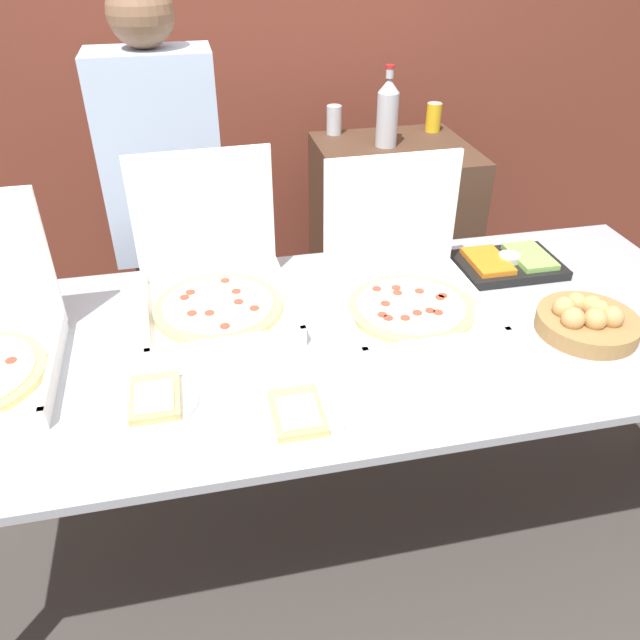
{
  "coord_description": "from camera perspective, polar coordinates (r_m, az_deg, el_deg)",
  "views": [
    {
      "loc": [
        -0.3,
        -1.41,
        1.92
      ],
      "look_at": [
        0.0,
        0.0,
        0.96
      ],
      "focal_mm": 35.0,
      "sensor_mm": 36.0,
      "label": 1
    }
  ],
  "objects": [
    {
      "name": "ground_plane",
      "position": [
        2.41,
        0.0,
        -19.41
      ],
      "size": [
        16.0,
        16.0,
        0.0
      ],
      "primitive_type": "plane",
      "color": "#423D38"
    },
    {
      "name": "brick_wall_behind",
      "position": [
        3.17,
        -7.09,
        23.93
      ],
      "size": [
        10.0,
        0.06,
        2.8
      ],
      "color": "brown",
      "rests_on": "ground_plane"
    },
    {
      "name": "buffet_table",
      "position": [
        1.82,
        0.0,
        -3.75
      ],
      "size": [
        2.44,
        0.98,
        0.91
      ],
      "color": "#A8AAB2",
      "rests_on": "ground_plane"
    },
    {
      "name": "pizza_box_far_right",
      "position": [
        1.88,
        -9.6,
        3.25
      ],
      "size": [
        0.45,
        0.46,
        0.43
      ],
      "rotation": [
        0.0,
        0.0,
        0.04
      ],
      "color": "white",
      "rests_on": "buffet_table"
    },
    {
      "name": "pizza_box_near_right",
      "position": [
        1.87,
        7.85,
        3.14
      ],
      "size": [
        0.43,
        0.44,
        0.42
      ],
      "rotation": [
        0.0,
        0.0,
        0.02
      ],
      "color": "white",
      "rests_on": "buffet_table"
    },
    {
      "name": "paper_plate_front_left",
      "position": [
        1.49,
        -2.06,
        -8.6
      ],
      "size": [
        0.23,
        0.23,
        0.03
      ],
      "color": "white",
      "rests_on": "buffet_table"
    },
    {
      "name": "paper_plate_front_right",
      "position": [
        1.58,
        -14.84,
        -6.98
      ],
      "size": [
        0.21,
        0.21,
        0.03
      ],
      "color": "white",
      "rests_on": "buffet_table"
    },
    {
      "name": "veggie_tray",
      "position": [
        2.17,
        16.82,
        5.0
      ],
      "size": [
        0.34,
        0.23,
        0.05
      ],
      "color": "black",
      "rests_on": "buffet_table"
    },
    {
      "name": "bread_basket",
      "position": [
        1.91,
        23.23,
        -0.0
      ],
      "size": [
        0.28,
        0.28,
        0.1
      ],
      "color": "#9E7542",
      "rests_on": "buffet_table"
    },
    {
      "name": "sideboard_podium",
      "position": [
        2.94,
        6.24,
        5.37
      ],
      "size": [
        0.64,
        0.58,
        1.08
      ],
      "color": "#4C3323",
      "rests_on": "ground_plane"
    },
    {
      "name": "soda_bottle",
      "position": [
        2.7,
        6.19,
        18.39
      ],
      "size": [
        0.09,
        0.09,
        0.32
      ],
      "color": "#B7BCC1",
      "rests_on": "sideboard_podium"
    },
    {
      "name": "soda_can_silver",
      "position": [
        2.87,
        1.3,
        17.83
      ],
      "size": [
        0.07,
        0.07,
        0.12
      ],
      "color": "silver",
      "rests_on": "sideboard_podium"
    },
    {
      "name": "soda_can_colored",
      "position": [
        2.95,
        10.34,
        17.78
      ],
      "size": [
        0.07,
        0.07,
        0.12
      ],
      "color": "gold",
      "rests_on": "sideboard_podium"
    },
    {
      "name": "person_guest_plaid",
      "position": [
        2.38,
        -13.38,
        7.87
      ],
      "size": [
        0.4,
        0.22,
        1.76
      ],
      "rotation": [
        0.0,
        0.0,
        3.14
      ],
      "color": "#473D33",
      "rests_on": "ground_plane"
    }
  ]
}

